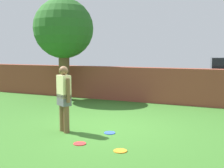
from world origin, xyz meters
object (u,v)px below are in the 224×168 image
object	(u,v)px
person	(64,96)
frisbee_red	(80,144)
frisbee_blue	(110,133)
frisbee_orange	(120,151)
tree	(63,30)

from	to	relation	value
person	frisbee_red	xyz separation A→B (m)	(0.83, -0.68, -0.89)
frisbee_blue	frisbee_red	xyz separation A→B (m)	(-0.23, -1.02, 0.00)
person	frisbee_orange	size ratio (longest dim) A/B	6.00
tree	frisbee_orange	size ratio (longest dim) A/B	15.20
person	frisbee_orange	world-z (taller)	person
tree	person	world-z (taller)	tree
frisbee_blue	frisbee_orange	bearing A→B (deg)	-55.77
person	frisbee_orange	xyz separation A→B (m)	(1.80, -0.74, -0.89)
person	frisbee_red	bearing A→B (deg)	-9.74
person	frisbee_blue	bearing A→B (deg)	47.16
frisbee_blue	person	bearing A→B (deg)	-162.31
frisbee_blue	frisbee_red	distance (m)	1.04
tree	frisbee_blue	xyz separation A→B (m)	(3.82, -3.81, -2.83)
frisbee_red	person	bearing A→B (deg)	140.80
frisbee_red	tree	bearing A→B (deg)	126.60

